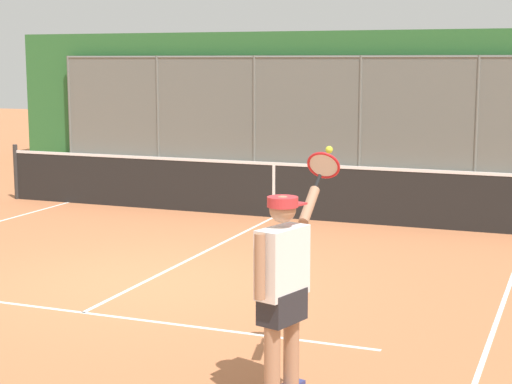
% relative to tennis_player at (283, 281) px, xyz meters
% --- Properties ---
extents(ground_plane, '(60.00, 60.00, 0.00)m').
position_rel_tennis_player_xyz_m(ground_plane, '(2.79, -2.73, -0.97)').
color(ground_plane, '#B76B42').
extents(court_line_markings, '(8.44, 10.90, 0.01)m').
position_rel_tennis_player_xyz_m(court_line_markings, '(2.79, -1.13, -0.97)').
color(court_line_markings, white).
rests_on(court_line_markings, ground).
extents(fence_backdrop, '(19.04, 1.37, 3.38)m').
position_rel_tennis_player_xyz_m(fence_backdrop, '(2.79, -13.86, 0.71)').
color(fence_backdrop, slate).
rests_on(fence_backdrop, ground).
extents(tennis_net, '(10.84, 0.09, 1.07)m').
position_rel_tennis_player_xyz_m(tennis_net, '(2.79, -7.37, -0.48)').
color(tennis_net, '#2D2D2D').
rests_on(tennis_net, ground).
extents(tennis_player, '(0.38, 1.40, 1.95)m').
position_rel_tennis_player_xyz_m(tennis_player, '(0.00, 0.00, 0.00)').
color(tennis_player, navy).
rests_on(tennis_player, ground).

